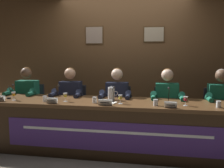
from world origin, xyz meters
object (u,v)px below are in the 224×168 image
conference_table (111,118)px  water_pitcher_central (111,93)px  water_cup_left (45,99)px  chair_far_right (217,117)px  panelist_far_left (25,97)px  chair_far_left (32,109)px  document_stack_center (109,103)px  juice_glass_far_left (14,95)px  water_cup_center (95,100)px  nameplate_right (171,105)px  microphone_far_left (10,94)px  chair_left (73,111)px  nameplate_left (52,101)px  nameplate_center (105,102)px  microphone_center (113,97)px  water_cup_right (156,103)px  panelist_left (69,98)px  nameplate_far_left (0,98)px  juice_glass_left (65,96)px  panelist_far_right (221,103)px  chair_center (118,113)px  juice_glass_right (185,99)px  panelist_right (167,101)px  chair_right (166,115)px  panelist_center (116,99)px  microphone_right (169,98)px  juice_glass_center (120,98)px  microphone_left (57,95)px  water_cup_far_right (219,105)px

conference_table → water_pitcher_central: bearing=97.5°
water_cup_left → chair_far_right: size_ratio=0.10×
water_pitcher_central → panelist_far_left: bearing=168.9°
chair_far_left → document_stack_center: chair_far_left is taller
juice_glass_far_left → document_stack_center: (1.43, 0.04, -0.08)m
water_cup_center → nameplate_right: (1.03, -0.14, 0.00)m
microphone_far_left → chair_left: size_ratio=0.25×
nameplate_left → nameplate_center: (0.76, 0.00, 0.00)m
nameplate_left → microphone_center: microphone_center is taller
water_cup_center → water_cup_right: 0.84m
panelist_left → microphone_center: 0.97m
nameplate_center → document_stack_center: nameplate_center is taller
nameplate_far_left → juice_glass_far_left: juice_glass_far_left is taller
juice_glass_left → document_stack_center: (0.64, -0.00, -0.08)m
panelist_far_left → panelist_far_right: size_ratio=1.00×
chair_center → juice_glass_right: 1.34m
panelist_right → document_stack_center: bearing=-145.5°
panelist_left → conference_table: bearing=-33.1°
microphone_far_left → chair_far_right: (3.21, 0.67, -0.40)m
microphone_far_left → nameplate_left: bearing=-18.4°
chair_far_left → juice_glass_left: (0.95, -0.76, 0.41)m
chair_right → water_cup_right: chair_right is taller
panelist_right → panelist_center: bearing=180.0°
panelist_far_left → juice_glass_far_left: (0.16, -0.61, 0.14)m
panelist_right → water_cup_left: bearing=-159.9°
microphone_far_left → juice_glass_right: microphone_far_left is taller
chair_far_left → microphone_right: (2.42, -0.63, 0.40)m
nameplate_right → microphone_right: 0.31m
panelist_right → water_pitcher_central: panelist_right is taller
conference_table → juice_glass_center: 0.35m
juice_glass_right → water_cup_right: juice_glass_right is taller
nameplate_left → chair_far_right: 2.61m
juice_glass_center → nameplate_right: bearing=-12.8°
nameplate_far_left → water_pitcher_central: size_ratio=0.72×
microphone_right → panelist_far_right: bearing=28.3°
nameplate_center → juice_glass_far_left: bearing=174.8°
panelist_left → microphone_left: size_ratio=5.59×
microphone_left → chair_far_left: bearing=140.6°
water_cup_center → panelist_far_right: bearing=18.1°
chair_center → panelist_center: 0.34m
water_cup_center → panelist_far_left: bearing=156.9°
water_cup_center → juice_glass_right: 1.23m
panelist_left → water_cup_center: panelist_left is taller
conference_table → juice_glass_left: bearing=-176.7°
chair_far_right → water_cup_far_right: 0.91m
nameplate_far_left → microphone_left: microphone_left is taller
juice_glass_left → water_cup_left: bearing=-165.4°
nameplate_far_left → juice_glass_center: 1.76m
juice_glass_far_left → juice_glass_center: 1.60m
panelist_left → chair_far_right: 2.44m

